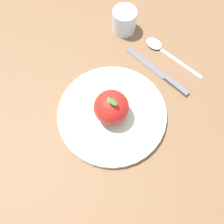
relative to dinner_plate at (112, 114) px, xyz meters
The scene contains 6 objects.
ground_plane 0.04m from the dinner_plate, 128.10° to the left, with size 2.40×2.40×0.00m, color brown.
dinner_plate is the anchor object (origin of this frame).
apple 0.05m from the dinner_plate, 30.04° to the right, with size 0.08×0.08×0.09m.
cup 0.27m from the dinner_plate, 159.67° to the left, with size 0.07×0.07×0.07m.
knife 0.17m from the dinner_plate, 117.65° to the left, with size 0.18×0.12×0.01m.
spoon 0.24m from the dinner_plate, 132.92° to the left, with size 0.16×0.12×0.01m.
Camera 1 is at (0.26, -0.09, 0.57)m, focal length 40.49 mm.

